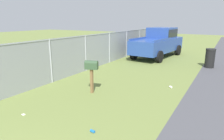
# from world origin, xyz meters

# --- Properties ---
(mailbox) EXTENTS (0.33, 0.51, 1.23)m
(mailbox) POSITION_xyz_m (5.80, 1.33, 0.97)
(mailbox) COLOR brown
(mailbox) RESTS_ON ground
(pickup_truck) EXTENTS (5.47, 2.53, 2.09)m
(pickup_truck) POSITION_xyz_m (14.35, 1.52, 1.10)
(pickup_truck) COLOR #284793
(pickup_truck) RESTS_ON ground
(trash_bin) EXTENTS (0.53, 0.53, 1.08)m
(trash_bin) POSITION_xyz_m (12.45, -2.05, 0.54)
(trash_bin) COLOR black
(trash_bin) RESTS_ON ground
(fence_section) EXTENTS (17.04, 0.07, 1.88)m
(fence_section) POSITION_xyz_m (9.62, 3.57, 1.01)
(fence_section) COLOR #9EA3A8
(fence_section) RESTS_ON ground
(litter_wrapper_near_hydrant) EXTENTS (0.11, 0.14, 0.01)m
(litter_wrapper_near_hydrant) POSITION_xyz_m (3.34, 1.99, 0.00)
(litter_wrapper_near_hydrant) COLOR silver
(litter_wrapper_near_hydrant) RESTS_ON ground
(litter_cup_far_scatter) EXTENTS (0.12, 0.13, 0.08)m
(litter_cup_far_scatter) POSITION_xyz_m (7.82, -1.07, 0.04)
(litter_cup_far_scatter) COLOR white
(litter_cup_far_scatter) RESTS_ON ground
(litter_can_midfield_a) EXTENTS (0.08, 0.13, 0.07)m
(litter_can_midfield_a) POSITION_xyz_m (3.57, -0.28, 0.03)
(litter_can_midfield_a) COLOR blue
(litter_can_midfield_a) RESTS_ON ground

